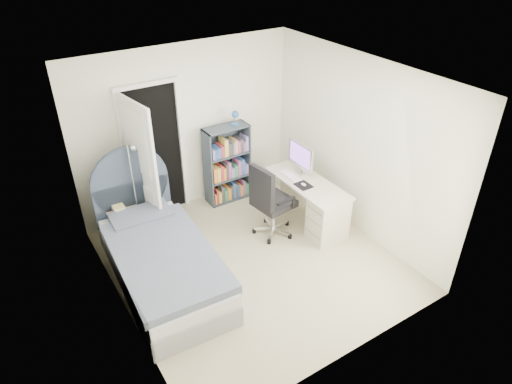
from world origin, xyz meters
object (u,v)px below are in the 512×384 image
bed (160,258)px  bookcase (228,167)px  nightstand (123,217)px  office_chair (269,198)px  desk (306,200)px  floor_lamp (138,203)px

bed → bookcase: size_ratio=1.58×
nightstand → office_chair: (1.77, -0.95, 0.21)m
desk → bookcase: bearing=119.1°
bed → nightstand: bearing=97.6°
bed → office_chair: bed is taller
bed → floor_lamp: 0.96m
nightstand → desk: bearing=-21.5°
office_chair → bookcase: bearing=89.6°
bed → nightstand: size_ratio=3.76×
nightstand → bookcase: 1.80m
floor_lamp → nightstand: bearing=164.5°
floor_lamp → bookcase: 1.58m
bed → floor_lamp: (0.09, 0.91, 0.28)m
nightstand → floor_lamp: bearing=-15.5°
nightstand → floor_lamp: size_ratio=0.42×
bed → desk: 2.30m
nightstand → desk: size_ratio=0.45×
floor_lamp → desk: bearing=-22.1°
nightstand → floor_lamp: 0.30m
bed → nightstand: 0.99m
nightstand → desk: desk is taller
floor_lamp → office_chair: 1.79m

